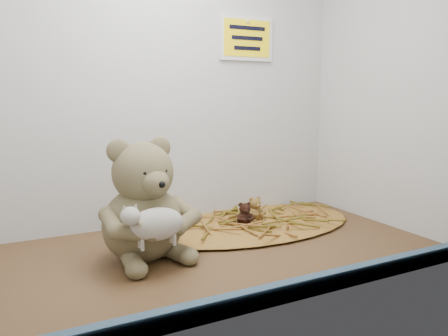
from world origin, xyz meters
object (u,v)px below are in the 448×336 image
main_teddy (142,199)px  mini_teddy_brown (245,213)px  mini_teddy_tan (255,208)px  toy_lamb (157,224)px

main_teddy → mini_teddy_brown: bearing=7.0°
main_teddy → mini_teddy_tan: main_teddy is taller
toy_lamb → mini_teddy_tan: 44.30cm
toy_lamb → mini_teddy_tan: bearing=30.9°
main_teddy → toy_lamb: 10.66cm
toy_lamb → mini_teddy_tan: (37.64, 22.55, -6.11)cm
mini_teddy_brown → main_teddy: bearing=-151.3°
mini_teddy_tan → main_teddy: bearing=-164.4°
mini_teddy_tan → mini_teddy_brown: (-5.12, -2.89, -0.19)cm
main_teddy → toy_lamb: size_ratio=1.86×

